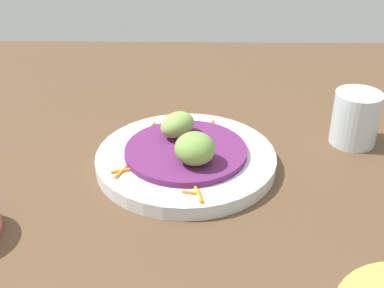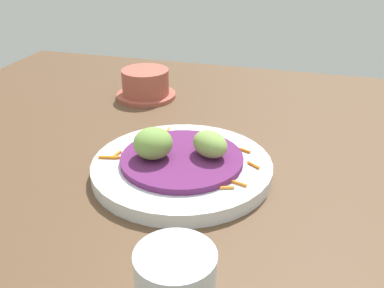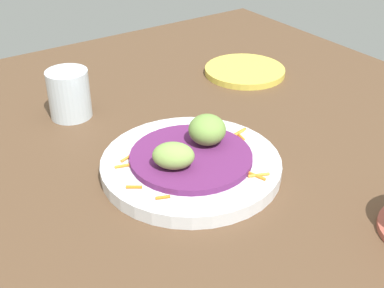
{
  "view_description": "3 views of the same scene",
  "coord_description": "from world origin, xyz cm",
  "px_view_note": "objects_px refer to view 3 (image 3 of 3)",
  "views": [
    {
      "loc": [
        59.33,
        -0.69,
        40.53
      ],
      "look_at": [
        -1.2,
        -1.77,
        5.65
      ],
      "focal_mm": 47.7,
      "sensor_mm": 36.0,
      "label": 1
    },
    {
      "loc": [
        -17.48,
        48.44,
        33.95
      ],
      "look_at": [
        -2.6,
        -3.67,
        6.37
      ],
      "focal_mm": 41.31,
      "sensor_mm": 36.0,
      "label": 2
    },
    {
      "loc": [
        -34.83,
        -51.83,
        42.41
      ],
      "look_at": [
        -0.84,
        -2.02,
        5.97
      ],
      "focal_mm": 47.8,
      "sensor_mm": 36.0,
      "label": 3
    }
  ],
  "objects_px": {
    "side_plate_small": "(245,71)",
    "water_glass": "(69,94)",
    "guac_scoop_left": "(207,130)",
    "guac_scoop_center": "(173,156)",
    "main_plate": "(191,165)"
  },
  "relations": [
    {
      "from": "side_plate_small",
      "to": "water_glass",
      "type": "xyz_separation_m",
      "value": [
        -0.35,
        0.03,
        0.03
      ]
    },
    {
      "from": "guac_scoop_left",
      "to": "guac_scoop_center",
      "type": "height_order",
      "value": "guac_scoop_left"
    },
    {
      "from": "main_plate",
      "to": "guac_scoop_center",
      "type": "bearing_deg",
      "value": -160.47
    },
    {
      "from": "guac_scoop_left",
      "to": "guac_scoop_center",
      "type": "relative_size",
      "value": 0.97
    },
    {
      "from": "water_glass",
      "to": "side_plate_small",
      "type": "bearing_deg",
      "value": -4.26
    },
    {
      "from": "main_plate",
      "to": "side_plate_small",
      "type": "xyz_separation_m",
      "value": [
        0.28,
        0.22,
        -0.0
      ]
    },
    {
      "from": "side_plate_small",
      "to": "water_glass",
      "type": "relative_size",
      "value": 1.95
    },
    {
      "from": "main_plate",
      "to": "guac_scoop_left",
      "type": "distance_m",
      "value": 0.06
    },
    {
      "from": "main_plate",
      "to": "guac_scoop_left",
      "type": "bearing_deg",
      "value": 19.53
    },
    {
      "from": "main_plate",
      "to": "guac_scoop_center",
      "type": "relative_size",
      "value": 4.5
    },
    {
      "from": "main_plate",
      "to": "water_glass",
      "type": "distance_m",
      "value": 0.26
    },
    {
      "from": "guac_scoop_center",
      "to": "side_plate_small",
      "type": "relative_size",
      "value": 0.35
    },
    {
      "from": "guac_scoop_left",
      "to": "guac_scoop_center",
      "type": "distance_m",
      "value": 0.08
    },
    {
      "from": "side_plate_small",
      "to": "water_glass",
      "type": "bearing_deg",
      "value": 175.74
    },
    {
      "from": "guac_scoop_left",
      "to": "main_plate",
      "type": "bearing_deg",
      "value": -160.47
    }
  ]
}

